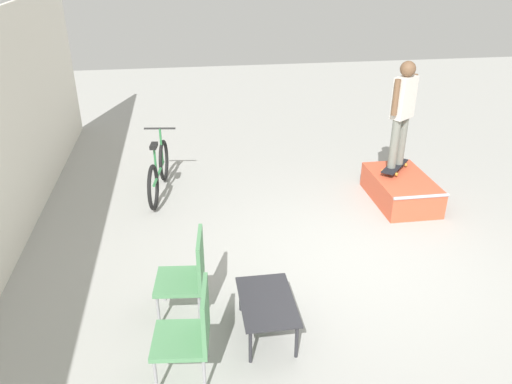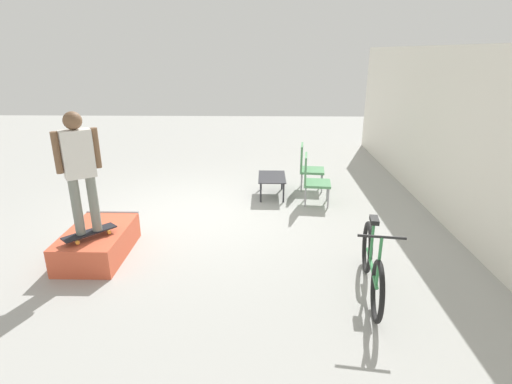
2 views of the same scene
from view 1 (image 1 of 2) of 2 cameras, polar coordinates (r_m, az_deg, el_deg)
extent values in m
plane|color=#A8A8A3|center=(6.72, 11.98, -7.77)|extent=(24.00, 24.00, 0.00)
cube|color=#DB5638|center=(8.30, 16.21, 0.31)|extent=(1.37, 0.85, 0.41)
cylinder|color=#B7B7BC|center=(7.67, 18.39, -0.52)|extent=(0.05, 0.85, 0.05)
cube|color=black|center=(8.39, 15.59, 2.89)|extent=(0.68, 0.64, 0.02)
cylinder|color=gold|center=(8.64, 15.35, 3.34)|extent=(0.06, 0.06, 0.05)
cylinder|color=gold|center=(8.58, 16.78, 2.99)|extent=(0.06, 0.06, 0.05)
cylinder|color=gold|center=(8.24, 14.28, 2.34)|extent=(0.06, 0.06, 0.05)
cylinder|color=gold|center=(8.17, 15.78, 1.96)|extent=(0.06, 0.06, 0.05)
cylinder|color=gray|center=(8.15, 15.52, 5.33)|extent=(0.13, 0.13, 0.80)
cylinder|color=gray|center=(8.33, 16.33, 5.68)|extent=(0.13, 0.13, 0.80)
cube|color=silver|center=(8.03, 16.57, 10.30)|extent=(0.38, 0.43, 0.64)
cylinder|color=brown|center=(7.81, 15.69, 10.36)|extent=(0.09, 0.09, 0.54)
cylinder|color=brown|center=(8.22, 17.49, 10.89)|extent=(0.09, 0.09, 0.54)
sphere|color=brown|center=(7.93, 16.98, 13.32)|extent=(0.23, 0.23, 0.23)
cube|color=#2D2D33|center=(5.27, 1.27, -12.36)|extent=(0.89, 0.56, 0.02)
cylinder|color=#2D2D33|center=(5.15, 4.66, -16.64)|extent=(0.04, 0.04, 0.40)
cylinder|color=#2D2D33|center=(5.74, 2.89, -11.32)|extent=(0.04, 0.04, 0.40)
cylinder|color=#2D2D33|center=(5.09, -0.65, -17.22)|extent=(0.04, 0.04, 0.40)
cylinder|color=#2D2D33|center=(5.68, -1.78, -11.75)|extent=(0.04, 0.04, 0.40)
cylinder|color=#99999E|center=(5.21, -10.69, -16.51)|extent=(0.03, 0.03, 0.40)
cylinder|color=#99999E|center=(4.90, -11.39, -19.99)|extent=(0.03, 0.03, 0.40)
cylinder|color=#99999E|center=(5.16, -5.65, -16.58)|extent=(0.03, 0.03, 0.40)
cylinder|color=#99999E|center=(4.85, -5.93, -20.12)|extent=(0.03, 0.03, 0.40)
cube|color=#569360|center=(4.87, -8.60, -16.37)|extent=(0.57, 0.57, 0.05)
cube|color=#569360|center=(4.65, -5.83, -13.71)|extent=(0.52, 0.10, 0.55)
cylinder|color=#99999E|center=(5.91, -10.53, -10.56)|extent=(0.03, 0.03, 0.40)
cylinder|color=#99999E|center=(5.57, -11.09, -13.27)|extent=(0.03, 0.03, 0.40)
cylinder|color=#99999E|center=(5.86, -6.20, -10.56)|extent=(0.03, 0.03, 0.40)
cylinder|color=#99999E|center=(5.52, -6.45, -13.30)|extent=(0.03, 0.03, 0.40)
cube|color=#569360|center=(5.57, -8.73, -10.07)|extent=(0.57, 0.57, 0.05)
cube|color=#569360|center=(5.38, -6.38, -7.51)|extent=(0.52, 0.09, 0.55)
torus|color=black|center=(8.82, -10.50, 3.58)|extent=(0.71, 0.15, 0.71)
torus|color=black|center=(7.85, -11.66, 0.52)|extent=(0.71, 0.15, 0.71)
cylinder|color=#338447|center=(8.33, -11.05, 2.14)|extent=(0.97, 0.17, 0.04)
cylinder|color=#338447|center=(8.06, -11.42, 3.26)|extent=(0.04, 0.04, 0.52)
cube|color=black|center=(7.95, -11.61, 5.19)|extent=(0.23, 0.13, 0.06)
cylinder|color=#338447|center=(8.61, -10.77, 5.20)|extent=(0.04, 0.04, 0.62)
cylinder|color=black|center=(8.50, -10.95, 7.15)|extent=(0.10, 0.52, 0.03)
camera|label=2|loc=(12.09, -4.69, 22.48)|focal=28.00mm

